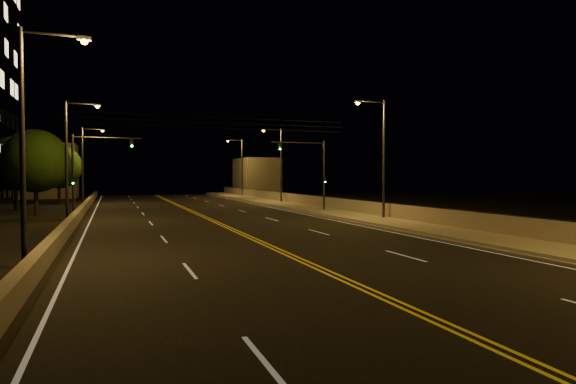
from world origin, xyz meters
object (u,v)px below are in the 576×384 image
object	(u,v)px
traffic_signal_right	(314,168)
streetlight_5	(70,152)
traffic_signal_left	(87,167)
streetlight_3	(240,164)
tree_2	(59,167)
streetlight_6	(85,160)
tree_1	(15,164)
streetlight_4	(30,129)
streetlight_1	(381,151)
streetlight_2	(279,160)
tree_0	(36,161)

from	to	relation	value
traffic_signal_right	streetlight_5	bearing A→B (deg)	-178.43
traffic_signal_left	streetlight_3	bearing A→B (deg)	57.65
tree_2	streetlight_6	bearing A→B (deg)	-34.03
tree_1	streetlight_4	bearing A→B (deg)	-79.73
tree_1	streetlight_3	bearing A→B (deg)	34.05
streetlight_6	streetlight_3	bearing A→B (deg)	28.35
streetlight_1	streetlight_6	distance (m)	36.41
streetlight_3	streetlight_5	distance (m)	39.08
streetlight_1	streetlight_4	bearing A→B (deg)	-153.88
streetlight_4	streetlight_5	distance (m)	18.82
streetlight_5	tree_2	bearing A→B (deg)	97.32
streetlight_2	traffic_signal_left	bearing A→B (deg)	-145.54
traffic_signal_left	streetlight_5	bearing A→B (deg)	-153.04
traffic_signal_right	tree_2	distance (m)	32.18
tree_0	tree_1	bearing A→B (deg)	111.02
tree_0	tree_1	xyz separation A→B (m)	(-2.70, 7.04, -0.08)
streetlight_1	traffic_signal_right	distance (m)	9.05
tree_1	tree_0	bearing A→B (deg)	-68.98
tree_0	streetlight_6	bearing A→B (deg)	76.84
streetlight_5	traffic_signal_right	world-z (taller)	streetlight_5
streetlight_2	streetlight_5	world-z (taller)	same
streetlight_6	traffic_signal_left	bearing A→B (deg)	-87.01
streetlight_5	traffic_signal_left	world-z (taller)	streetlight_5
streetlight_2	tree_1	xyz separation A→B (m)	(-27.41, -0.35, -0.61)
streetlight_5	traffic_signal_left	distance (m)	1.63
streetlight_2	traffic_signal_right	size ratio (longest dim) A/B	1.37
tree_1	streetlight_2	bearing A→B (deg)	0.73
streetlight_3	streetlight_5	world-z (taller)	same
traffic_signal_left	streetlight_4	bearing A→B (deg)	-93.18
streetlight_5	tree_0	world-z (taller)	streetlight_5
streetlight_1	tree_1	world-z (taller)	streetlight_1
streetlight_3	streetlight_4	xyz separation A→B (m)	(-21.43, -51.50, 0.00)
streetlight_5	tree_1	size ratio (longest dim) A/B	1.23
streetlight_1	tree_2	size ratio (longest dim) A/B	1.27
streetlight_2	traffic_signal_left	size ratio (longest dim) A/B	1.37
streetlight_4	traffic_signal_left	size ratio (longest dim) A/B	1.37
streetlight_5	streetlight_6	bearing A→B (deg)	90.00
streetlight_2	streetlight_4	world-z (taller)	same
streetlight_1	streetlight_4	distance (m)	23.87
streetlight_2	streetlight_4	distance (m)	39.63
streetlight_6	tree_0	bearing A→B (deg)	-103.16
streetlight_6	tree_2	bearing A→B (deg)	145.97
streetlight_4	tree_2	xyz separation A→B (m)	(-2.97, 41.95, -0.74)
tree_2	tree_1	bearing A→B (deg)	-108.55
streetlight_4	streetlight_6	xyz separation A→B (m)	(0.00, 39.94, 0.00)
streetlight_4	streetlight_5	size ratio (longest dim) A/B	1.00
streetlight_3	streetlight_1	bearing A→B (deg)	-90.00
traffic_signal_left	tree_2	bearing A→B (deg)	100.16
streetlight_2	streetlight_5	distance (m)	25.88
streetlight_1	streetlight_6	size ratio (longest dim) A/B	1.00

